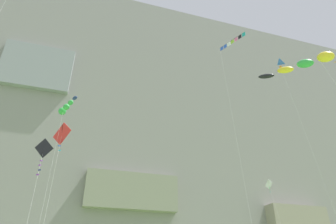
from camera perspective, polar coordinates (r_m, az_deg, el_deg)
cliff_face at (r=64.14m, az=-8.00°, el=-5.02°), size 180.00×23.91×59.52m
kite_windsock_near_cliff at (r=25.05m, az=25.00°, el=8.45°), size 5.83×6.23×18.46m
kite_windsock_upper_mid at (r=34.15m, az=-18.90°, el=0.80°), size 2.11×4.48×20.32m
kite_diamond_high_right at (r=35.02m, az=-19.63°, el=-4.28°), size 1.92×6.26×18.95m
kite_diamond_upper_left at (r=45.36m, az=19.07°, el=-14.17°), size 0.38×4.21×16.07m
kite_banner_mid_center at (r=40.83m, az=12.29°, el=11.63°), size 2.79×4.62×31.60m
kite_delta_high_left at (r=48.13m, az=20.63°, el=6.88°), size 1.72×5.32×31.94m
kite_diamond_low_center at (r=31.74m, az=-22.69°, el=-6.86°), size 1.90×6.08×15.98m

